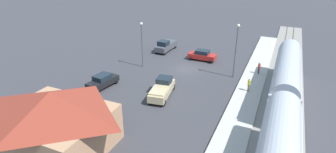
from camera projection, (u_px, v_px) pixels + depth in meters
The scene contains 13 objects.
ground_plane at pixel (186, 69), 41.46m from camera, with size 200.00×200.00×0.00m, color #38383D.
railway_track at pixel (284, 85), 36.21m from camera, with size 4.80×70.00×0.30m.
platform at pixel (253, 79), 37.68m from camera, with size 3.20×46.00×0.30m.
passenger_train at pixel (282, 111), 24.76m from camera, with size 2.93×34.00×4.98m.
station_building at pixel (55, 119), 23.42m from camera, with size 9.81×8.11×5.58m.
pedestrian_on_platform at pixel (249, 84), 33.72m from camera, with size 0.36×0.36×1.71m.
pedestrian_waiting_far at pixel (259, 67), 38.79m from camera, with size 0.36×0.36×1.71m.
sedan_red at pixel (202, 55), 44.72m from camera, with size 4.53×2.33×1.74m.
sedan_black at pixel (103, 81), 35.48m from camera, with size 2.43×4.71×1.74m.
pickup_charcoal at pixel (166, 46), 49.05m from camera, with size 2.18×5.48×2.14m.
pickup_tan at pixel (162, 89), 33.04m from camera, with size 2.74×5.63×2.14m.
light_pole_near_platform at pixel (236, 45), 36.77m from camera, with size 0.44×0.44×7.69m.
light_pole_lot_center at pixel (142, 39), 40.60m from camera, with size 0.44×0.44×7.01m.
Camera 1 is at (-13.08, 36.14, 15.84)m, focal length 28.85 mm.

